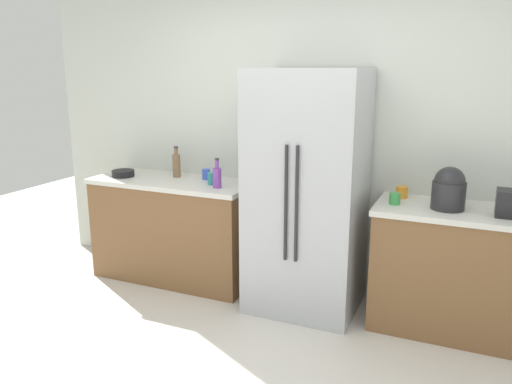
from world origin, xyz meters
The scene contains 12 objects.
kitchen_back_panel centered at (0.00, 1.76, 1.41)m, with size 5.25×0.10×2.82m, color silver.
counter_left centered at (-1.21, 1.41, 0.46)m, with size 1.46×0.61×0.91m.
counter_right centered at (1.14, 1.41, 0.46)m, with size 1.15×0.61×0.91m.
refrigerator centered at (0.04, 1.35, 0.93)m, with size 0.83×0.72×1.87m.
rice_cooker centered at (1.05, 1.37, 1.06)m, with size 0.23×0.23×0.30m.
bottle_a centered at (-1.24, 1.52, 1.03)m, with size 0.07×0.07×0.28m.
bottle_b centered at (-0.71, 1.30, 1.01)m, with size 0.07×0.07×0.24m.
cup_a centered at (0.72, 1.57, 0.96)m, with size 0.09×0.09×0.09m, color orange.
cup_b centered at (0.69, 1.36, 0.95)m, with size 0.08×0.08×0.08m, color green.
cup_c centered at (-0.95, 1.54, 0.96)m, with size 0.07×0.07×0.09m, color blue.
cup_d centered at (-0.81, 1.39, 0.96)m, with size 0.08×0.08×0.10m, color teal.
bowl_a centered at (-1.69, 1.35, 0.94)m, with size 0.20×0.20×0.06m, color black.
Camera 1 is at (1.18, -2.24, 1.87)m, focal length 35.34 mm.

